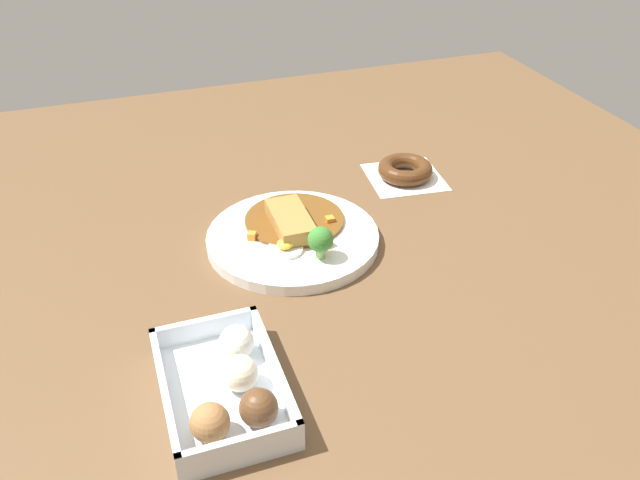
{
  "coord_description": "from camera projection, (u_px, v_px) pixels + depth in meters",
  "views": [
    {
      "loc": [
        -0.74,
        0.26,
        0.59
      ],
      "look_at": [
        0.04,
        -0.01,
        0.03
      ],
      "focal_mm": 37.15,
      "sensor_mm": 36.0,
      "label": 1
    }
  ],
  "objects": [
    {
      "name": "curry_plate",
      "position": [
        294.0,
        235.0,
        1.04
      ],
      "size": [
        0.27,
        0.27,
        0.07
      ],
      "color": "white",
      "rests_on": "ground_plane"
    },
    {
      "name": "chocolate_ring_donut",
      "position": [
        405.0,
        170.0,
        1.22
      ],
      "size": [
        0.15,
        0.15,
        0.03
      ],
      "color": "white",
      "rests_on": "ground_plane"
    },
    {
      "name": "donut_box",
      "position": [
        228.0,
        388.0,
        0.76
      ],
      "size": [
        0.2,
        0.14,
        0.06
      ],
      "color": "silver",
      "rests_on": "ground_plane"
    },
    {
      "name": "ground_plane",
      "position": [
        324.0,
        272.0,
        0.98
      ],
      "size": [
        1.6,
        1.6,
        0.0
      ],
      "primitive_type": "plane",
      "color": "brown"
    }
  ]
}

